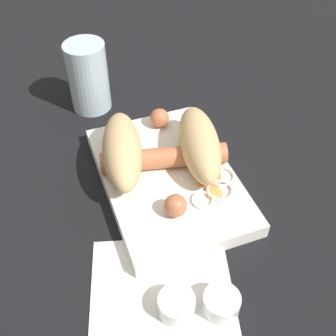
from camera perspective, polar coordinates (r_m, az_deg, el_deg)
ground_plane at (r=0.59m, az=0.00°, el=-2.18°), size 3.00×3.00×0.00m
food_tray at (r=0.58m, az=0.00°, el=-1.45°), size 0.25×0.17×0.02m
bread_roll at (r=0.57m, az=-0.94°, el=2.85°), size 0.18×0.19×0.06m
sausage at (r=0.57m, az=-0.18°, el=1.47°), size 0.20×0.17×0.03m
pickled_veggies at (r=0.56m, az=6.41°, el=-2.55°), size 0.06×0.07×0.00m
napkin at (r=0.49m, az=-0.78°, el=-17.12°), size 0.20×0.20×0.00m
condiment_cup_near at (r=0.47m, az=1.15°, el=-18.20°), size 0.04×0.04×0.02m
condiment_cup_far at (r=0.48m, az=7.21°, el=-17.81°), size 0.04×0.04×0.02m
drink_glass at (r=0.70m, az=-10.76°, el=12.03°), size 0.06×0.06×0.11m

